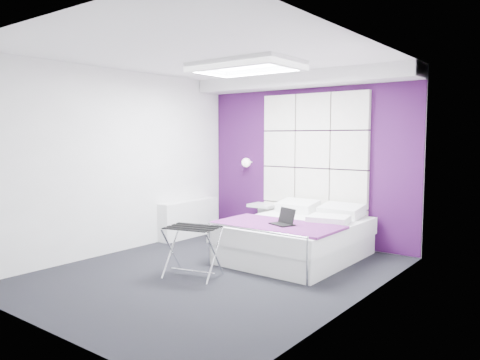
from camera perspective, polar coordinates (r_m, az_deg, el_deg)
The scene contains 15 objects.
floor at distance 5.83m, azimuth -2.95°, elevation -11.17°, with size 4.40×4.40×0.00m, color black.
ceiling at distance 5.67m, azimuth -3.08°, elevation 14.92°, with size 4.40×4.40×0.00m, color white.
wall_back at distance 7.41m, azimuth 8.12°, elevation 2.52°, with size 3.60×3.60×0.00m, color silver.
wall_left at distance 6.91m, azimuth -14.46°, elevation 2.21°, with size 4.40×4.40×0.00m, color silver.
wall_right at distance 4.64m, azimuth 14.14°, elevation 0.80°, with size 4.40×4.40×0.00m, color silver.
accent_wall at distance 7.40m, azimuth 8.08°, elevation 2.52°, with size 3.58×0.02×2.58m, color #390F41.
soffit at distance 7.23m, azimuth 7.25°, elevation 11.99°, with size 3.58×0.50×0.20m, color white.
headboard at distance 7.29m, azimuth 8.90°, elevation 1.45°, with size 1.80×0.08×2.30m, color silver, non-canonical shape.
skylight at distance 6.12m, azimuth 0.68°, elevation 13.73°, with size 1.36×0.86×0.12m, color white, non-canonical shape.
wall_lamp at distance 7.87m, azimuth 0.92°, elevation 2.15°, with size 0.15×0.15×0.15m, color white.
radiator at distance 7.81m, azimuth -6.23°, elevation -4.71°, with size 0.22×1.20×0.60m, color white.
bed at distance 6.45m, azimuth 6.85°, elevation -6.97°, with size 1.60×1.92×0.68m.
nightstand at distance 7.70m, azimuth 2.83°, elevation -3.11°, with size 0.43×0.33×0.05m, color white.
luggage_rack at distance 5.61m, azimuth -5.78°, elevation -8.68°, with size 0.60×0.45×0.59m.
laptop at distance 5.96m, azimuth 5.34°, elevation -4.95°, with size 0.30×0.21×0.21m.
Camera 1 is at (3.63, -4.25, 1.65)m, focal length 35.00 mm.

